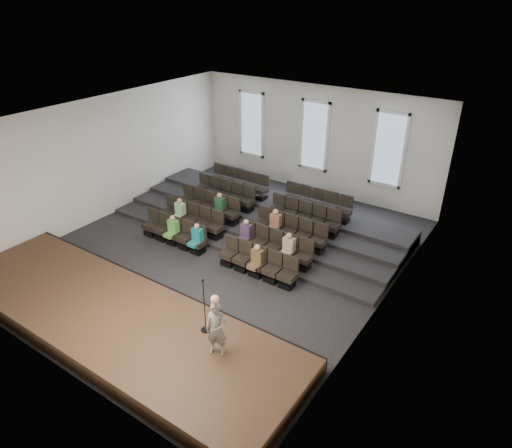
{
  "coord_description": "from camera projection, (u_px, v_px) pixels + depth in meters",
  "views": [
    {
      "loc": [
        9.23,
        -11.39,
        8.81
      ],
      "look_at": [
        1.14,
        0.5,
        1.27
      ],
      "focal_mm": 32.0,
      "sensor_mm": 36.0,
      "label": 1
    }
  ],
  "objects": [
    {
      "name": "stage_lip",
      "position": [
        159.0,
        289.0,
        14.47
      ],
      "size": [
        11.8,
        0.06,
        0.52
      ],
      "primitive_type": "cube",
      "color": "black",
      "rests_on": "ground"
    },
    {
      "name": "mic_stand",
      "position": [
        205.0,
        316.0,
        12.16
      ],
      "size": [
        0.28,
        0.28,
        1.67
      ],
      "color": "black",
      "rests_on": "stage"
    },
    {
      "name": "seating_rows",
      "position": [
        247.0,
        220.0,
        17.84
      ],
      "size": [
        6.8,
        4.7,
        1.67
      ],
      "color": "black",
      "rests_on": "ground"
    },
    {
      "name": "speaker",
      "position": [
        217.0,
        329.0,
        11.29
      ],
      "size": [
        0.65,
        0.54,
        1.54
      ],
      "primitive_type": "imported",
      "rotation": [
        0.0,
        0.0,
        0.35
      ],
      "color": "slate",
      "rests_on": "stage"
    },
    {
      "name": "stage",
      "position": [
        115.0,
        319.0,
        13.18
      ],
      "size": [
        11.8,
        3.6,
        0.5
      ],
      "primitive_type": "cube",
      "color": "#3C251A",
      "rests_on": "ground"
    },
    {
      "name": "wall_back",
      "position": [
        315.0,
        140.0,
        21.01
      ],
      "size": [
        12.0,
        0.04,
        5.0
      ],
      "primitive_type": "cube",
      "color": "white",
      "rests_on": "ground"
    },
    {
      "name": "windows",
      "position": [
        314.0,
        136.0,
        20.87
      ],
      "size": [
        8.44,
        0.1,
        3.24
      ],
      "color": "white",
      "rests_on": "wall_back"
    },
    {
      "name": "wall_left",
      "position": [
        106.0,
        157.0,
        18.87
      ],
      "size": [
        0.04,
        14.0,
        5.0
      ],
      "primitive_type": "cube",
      "color": "white",
      "rests_on": "ground"
    },
    {
      "name": "ground",
      "position": [
        223.0,
        251.0,
        17.03
      ],
      "size": [
        14.0,
        14.0,
        0.0
      ],
      "primitive_type": "plane",
      "color": "black",
      "rests_on": "ground"
    },
    {
      "name": "ceiling",
      "position": [
        218.0,
        118.0,
        14.7
      ],
      "size": [
        12.0,
        14.0,
        0.02
      ],
      "primitive_type": "cube",
      "color": "white",
      "rests_on": "ground"
    },
    {
      "name": "risers",
      "position": [
        269.0,
        215.0,
        19.26
      ],
      "size": [
        11.8,
        4.8,
        0.6
      ],
      "color": "black",
      "rests_on": "ground"
    },
    {
      "name": "audience",
      "position": [
        228.0,
        229.0,
        16.89
      ],
      "size": [
        5.45,
        2.64,
        1.1
      ],
      "color": "#5AAE45",
      "rests_on": "seating_rows"
    },
    {
      "name": "wall_front",
      "position": [
        36.0,
        288.0,
        10.73
      ],
      "size": [
        12.0,
        0.04,
        5.0
      ],
      "primitive_type": "cube",
      "color": "white",
      "rests_on": "ground"
    },
    {
      "name": "wall_right",
      "position": [
        389.0,
        237.0,
        12.87
      ],
      "size": [
        0.04,
        14.0,
        5.0
      ],
      "primitive_type": "cube",
      "color": "white",
      "rests_on": "ground"
    }
  ]
}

